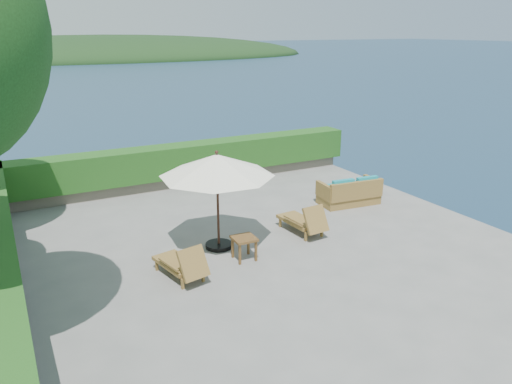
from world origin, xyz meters
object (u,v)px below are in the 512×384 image
wicker_loveseat (350,193)px  side_table (244,241)px  patio_umbrella (217,166)px  lounge_left (182,263)px  lounge_right (304,220)px

wicker_loveseat → side_table: bearing=-151.4°
patio_umbrella → lounge_left: size_ratio=2.23×
patio_umbrella → side_table: patio_umbrella is taller
side_table → lounge_right: bearing=17.4°
wicker_loveseat → patio_umbrella: bearing=-162.2°
lounge_left → lounge_right: lounge_right is taller
lounge_right → lounge_left: bearing=-171.4°
lounge_right → wicker_loveseat: wicker_loveseat is taller
lounge_right → wicker_loveseat: size_ratio=0.82×
patio_umbrella → lounge_right: size_ratio=2.22×
patio_umbrella → side_table: bearing=-74.2°
lounge_left → side_table: lounge_left is taller
patio_umbrella → wicker_loveseat: size_ratio=1.81×
lounge_left → side_table: 1.55m
lounge_left → side_table: (1.53, 0.20, 0.10)m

